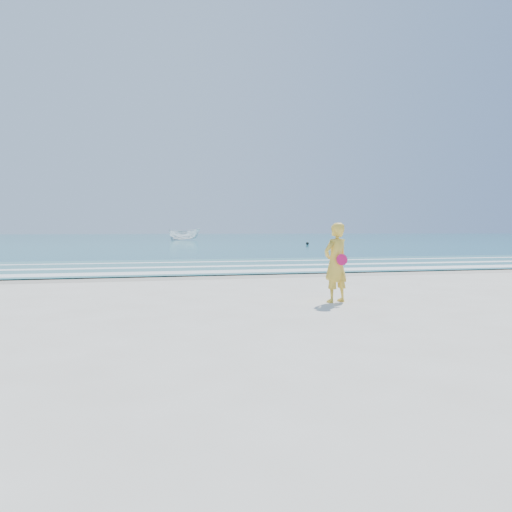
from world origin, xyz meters
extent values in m
plane|color=silver|center=(0.00, 0.00, 0.00)|extent=(400.00, 400.00, 0.00)
cube|color=#B2A893|center=(0.00, 9.00, 0.00)|extent=(400.00, 2.40, 0.00)
cube|color=#19727F|center=(0.00, 105.00, 0.02)|extent=(400.00, 190.00, 0.04)
cube|color=#59B7AD|center=(0.00, 14.00, 0.04)|extent=(400.00, 10.00, 0.01)
cube|color=white|center=(0.00, 10.30, 0.05)|extent=(400.00, 1.40, 0.01)
cube|color=white|center=(0.00, 13.20, 0.05)|extent=(400.00, 0.90, 0.01)
cube|color=white|center=(0.00, 16.50, 0.05)|extent=(400.00, 0.60, 0.01)
imported|color=white|center=(4.85, 71.58, 0.99)|extent=(5.07, 2.26, 1.91)
sphere|color=black|center=(15.74, 43.08, 0.21)|extent=(0.34, 0.34, 0.34)
imported|color=gold|center=(1.88, 1.71, 0.94)|extent=(0.81, 0.68, 1.88)
cylinder|color=#E41459|center=(1.96, 1.53, 1.02)|extent=(0.27, 0.08, 0.27)
camera|label=1|loc=(-2.71, -9.27, 1.72)|focal=35.00mm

